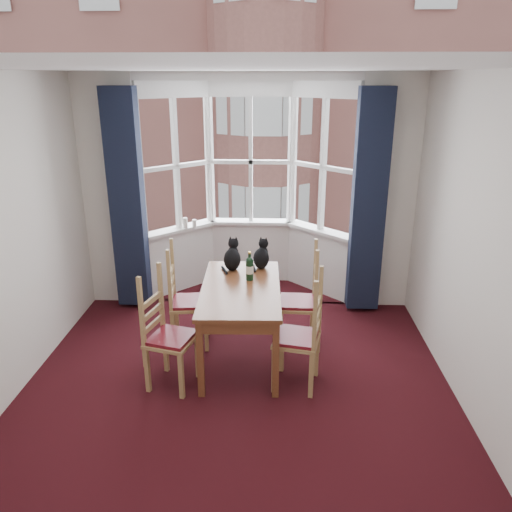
# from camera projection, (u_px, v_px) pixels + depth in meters

# --- Properties ---
(floor) EXTENTS (4.50, 4.50, 0.00)m
(floor) POSITION_uv_depth(u_px,v_px,m) (234.00, 409.00, 4.36)
(floor) COLOR black
(floor) RESTS_ON ground
(ceiling) EXTENTS (4.50, 4.50, 0.00)m
(ceiling) POSITION_uv_depth(u_px,v_px,m) (228.00, 67.00, 3.41)
(ceiling) COLOR white
(ceiling) RESTS_ON floor
(wall_right) EXTENTS (0.00, 4.50, 4.50)m
(wall_right) POSITION_uv_depth(u_px,v_px,m) (492.00, 263.00, 3.81)
(wall_right) COLOR silver
(wall_right) RESTS_ON floor
(wall_near) EXTENTS (4.00, 0.00, 4.00)m
(wall_near) POSITION_uv_depth(u_px,v_px,m) (177.00, 477.00, 1.77)
(wall_near) COLOR silver
(wall_near) RESTS_ON floor
(wall_back_pier_left) EXTENTS (0.70, 0.12, 2.80)m
(wall_back_pier_left) POSITION_uv_depth(u_px,v_px,m) (112.00, 194.00, 6.06)
(wall_back_pier_left) COLOR silver
(wall_back_pier_left) RESTS_ON floor
(wall_back_pier_right) EXTENTS (0.70, 0.12, 2.80)m
(wall_back_pier_right) POSITION_uv_depth(u_px,v_px,m) (386.00, 196.00, 5.94)
(wall_back_pier_right) COLOR silver
(wall_back_pier_right) RESTS_ON floor
(bay_window) EXTENTS (2.76, 0.94, 2.80)m
(bay_window) POSITION_uv_depth(u_px,v_px,m) (250.00, 186.00, 6.48)
(bay_window) COLOR white
(bay_window) RESTS_ON floor
(curtain_left) EXTENTS (0.38, 0.22, 2.60)m
(curtain_left) POSITION_uv_depth(u_px,v_px,m) (127.00, 201.00, 5.90)
(curtain_left) COLOR #161C32
(curtain_left) RESTS_ON floor
(curtain_right) EXTENTS (0.38, 0.22, 2.60)m
(curtain_right) POSITION_uv_depth(u_px,v_px,m) (369.00, 204.00, 5.80)
(curtain_right) COLOR #161C32
(curtain_right) RESTS_ON floor
(dining_table) EXTENTS (0.81, 1.46, 0.79)m
(dining_table) POSITION_uv_depth(u_px,v_px,m) (241.00, 296.00, 4.94)
(dining_table) COLOR brown
(dining_table) RESTS_ON floor
(chair_left_near) EXTENTS (0.50, 0.51, 0.92)m
(chair_left_near) POSITION_uv_depth(u_px,v_px,m) (163.00, 338.00, 4.59)
(chair_left_near) COLOR tan
(chair_left_near) RESTS_ON floor
(chair_left_far) EXTENTS (0.44, 0.46, 0.92)m
(chair_left_far) POSITION_uv_depth(u_px,v_px,m) (181.00, 304.00, 5.29)
(chair_left_far) COLOR tan
(chair_left_far) RESTS_ON floor
(chair_right_near) EXTENTS (0.48, 0.49, 0.92)m
(chair_right_near) POSITION_uv_depth(u_px,v_px,m) (307.00, 340.00, 4.55)
(chair_right_near) COLOR tan
(chair_right_near) RESTS_ON floor
(chair_right_far) EXTENTS (0.42, 0.43, 0.92)m
(chair_right_far) POSITION_uv_depth(u_px,v_px,m) (306.00, 304.00, 5.28)
(chair_right_far) COLOR tan
(chair_right_far) RESTS_ON floor
(cat_left) EXTENTS (0.20, 0.27, 0.35)m
(cat_left) POSITION_uv_depth(u_px,v_px,m) (232.00, 257.00, 5.32)
(cat_left) COLOR black
(cat_left) RESTS_ON dining_table
(cat_right) EXTENTS (0.23, 0.27, 0.33)m
(cat_right) POSITION_uv_depth(u_px,v_px,m) (261.00, 256.00, 5.37)
(cat_right) COLOR black
(cat_right) RESTS_ON dining_table
(wine_bottle) EXTENTS (0.08, 0.08, 0.30)m
(wine_bottle) POSITION_uv_depth(u_px,v_px,m) (250.00, 268.00, 5.04)
(wine_bottle) COLOR black
(wine_bottle) RESTS_ON dining_table
(candle_tall) EXTENTS (0.06, 0.06, 0.14)m
(candle_tall) POSITION_uv_depth(u_px,v_px,m) (185.00, 223.00, 6.52)
(candle_tall) COLOR white
(candle_tall) RESTS_ON bay_window
(candle_short) EXTENTS (0.06, 0.06, 0.10)m
(candle_short) POSITION_uv_depth(u_px,v_px,m) (194.00, 224.00, 6.55)
(candle_short) COLOR white
(candle_short) RESTS_ON bay_window
(street) EXTENTS (80.00, 80.00, 0.00)m
(street) POSITION_uv_depth(u_px,v_px,m) (271.00, 203.00, 36.71)
(street) COLOR #333335
(street) RESTS_ON ground
(tenement_building) EXTENTS (18.40, 7.80, 15.20)m
(tenement_building) POSITION_uv_depth(u_px,v_px,m) (267.00, 112.00, 16.99)
(tenement_building) COLOR #A15E53
(tenement_building) RESTS_ON street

